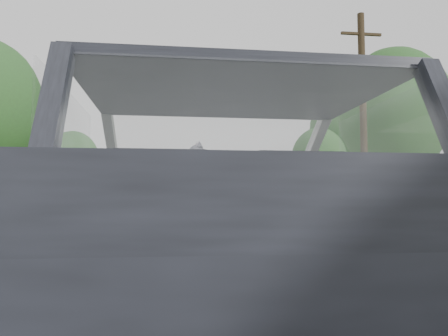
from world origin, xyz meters
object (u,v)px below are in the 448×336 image
object	(u,v)px
utility_pole	(363,117)
cat	(229,166)
subject_car	(223,214)
other_car	(188,205)
highway_sign	(257,193)

from	to	relation	value
utility_pole	cat	bearing A→B (deg)	-119.52
subject_car	other_car	world-z (taller)	subject_car
subject_car	utility_pole	bearing A→B (deg)	61.29
other_car	highway_sign	size ratio (longest dim) A/B	1.55
subject_car	other_car	xyz separation A→B (m)	(0.63, 19.13, -0.06)
other_car	utility_pole	size ratio (longest dim) A/B	0.50
cat	highway_sign	bearing A→B (deg)	64.12
subject_car	cat	size ratio (longest dim) A/B	6.48
subject_car	cat	world-z (taller)	subject_car
utility_pole	subject_car	bearing A→B (deg)	-118.71
other_car	utility_pole	bearing A→B (deg)	-43.49
utility_pole	highway_sign	bearing A→B (deg)	105.18
cat	other_car	distance (m)	18.49
other_car	cat	bearing A→B (deg)	-90.29
utility_pole	other_car	bearing A→B (deg)	135.26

